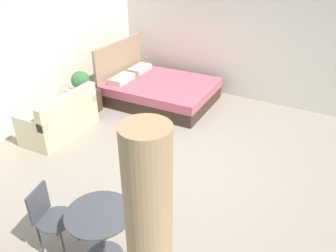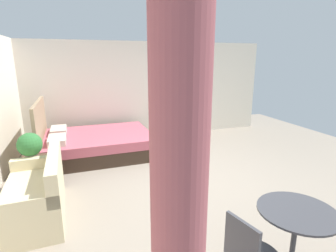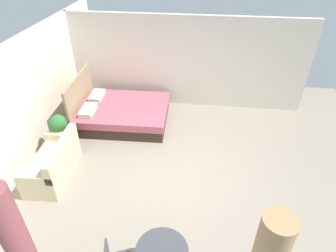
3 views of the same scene
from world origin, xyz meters
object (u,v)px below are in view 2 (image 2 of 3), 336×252
potted_plant (30,146)px  balcony_table (295,230)px  couch (37,195)px  nightstand (35,173)px  bed (95,143)px

potted_plant → balcony_table: bearing=-134.6°
couch → nightstand: couch is taller
balcony_table → nightstand: bearing=44.5°
nightstand → potted_plant: potted_plant is taller
potted_plant → balcony_table: (-2.64, -2.68, -0.27)m
nightstand → balcony_table: size_ratio=0.72×
nightstand → bed: bearing=-38.6°
bed → nightstand: 1.61m
bed → couch: bed is taller
bed → balcony_table: (-4.00, -1.68, 0.21)m
nightstand → potted_plant: bearing=-175.8°
balcony_table → potted_plant: bearing=45.4°
couch → potted_plant: bearing=12.0°
nightstand → potted_plant: size_ratio=1.13×
couch → nightstand: size_ratio=2.78×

